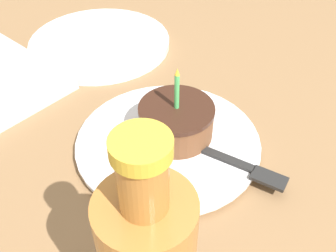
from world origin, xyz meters
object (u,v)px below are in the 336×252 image
at_px(cake_slice, 176,121).
at_px(fork, 228,159).
at_px(plate, 168,142).
at_px(side_plate, 100,43).

height_order(cake_slice, fork, cake_slice).
distance_m(cake_slice, fork, 0.09).
height_order(plate, side_plate, same).
xyz_separation_m(plate, cake_slice, (-0.00, -0.02, 0.03)).
bearing_deg(cake_slice, plate, 83.34).
bearing_deg(side_plate, cake_slice, 159.26).
height_order(plate, cake_slice, cake_slice).
xyz_separation_m(fork, side_plate, (0.37, -0.10, -0.01)).
relative_size(cake_slice, fork, 0.58).
bearing_deg(plate, cake_slice, -96.66).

